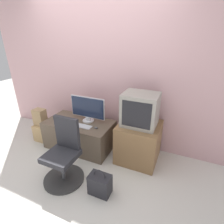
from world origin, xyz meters
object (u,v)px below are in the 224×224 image
Objects in this scene: mouse at (96,128)px; cardboard_box_lower at (43,132)px; handbag at (100,184)px; main_monitor at (88,109)px; crt_tv at (140,110)px; office_chair at (64,157)px; keyboard at (81,126)px.

mouse is 0.21× the size of cardboard_box_lower.
main_monitor is at bearing 127.39° from handbag.
main_monitor reaches higher than handbag.
crt_tv is 1.61× the size of cardboard_box_lower.
crt_tv is (0.89, -0.01, 0.15)m from main_monitor.
office_chair is 2.40× the size of handbag.
keyboard reaches higher than handbag.
handbag is at bearing -52.61° from main_monitor.
cardboard_box_lower is (-1.81, -0.17, -0.70)m from crt_tv.
keyboard is 0.41× the size of office_chair.
mouse is at bearing 77.23° from office_chair.
crt_tv is (0.65, 0.17, 0.36)m from mouse.
main_monitor reaches higher than office_chair.
cardboard_box_lower is at bearing -174.56° from crt_tv.
crt_tv reaches higher than office_chair.
mouse reaches higher than handbag.
cardboard_box_lower is at bearing -168.52° from main_monitor.
cardboard_box_lower is at bearing -179.86° from mouse.
mouse is at bearing -165.32° from crt_tv.
crt_tv is at bearing -0.90° from main_monitor.
crt_tv reaches higher than main_monitor.
crt_tv is 0.56× the size of office_chair.
office_chair is (-0.79, -0.81, -0.51)m from crt_tv.
main_monitor is 1.73× the size of keyboard.
mouse is at bearing 121.35° from handbag.
cardboard_box_lower is (-1.16, -0.00, -0.35)m from mouse.
keyboard is 0.98× the size of handbag.
handbag is (0.42, -0.68, -0.36)m from mouse.
office_chair is 2.85× the size of cardboard_box_lower.
keyboard is 0.26m from mouse.
office_chair is at bearing -31.94° from cardboard_box_lower.
main_monitor is 0.90m from office_chair.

